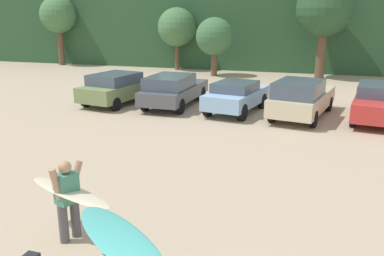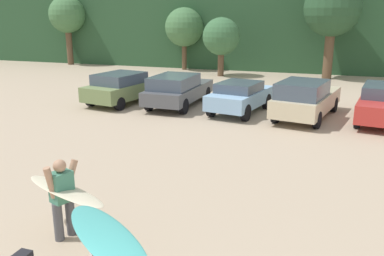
{
  "view_description": "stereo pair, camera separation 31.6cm",
  "coord_description": "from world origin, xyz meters",
  "px_view_note": "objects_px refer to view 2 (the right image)",
  "views": [
    {
      "loc": [
        2.43,
        -2.96,
        4.34
      ],
      "look_at": [
        -1.01,
        8.23,
        1.05
      ],
      "focal_mm": 38.41,
      "sensor_mm": 36.0,
      "label": 1
    },
    {
      "loc": [
        2.73,
        -2.86,
        4.34
      ],
      "look_at": [
        -1.01,
        8.23,
        1.05
      ],
      "focal_mm": 38.41,
      "sensor_mm": 36.0,
      "label": 2
    }
  ],
  "objects_px": {
    "parked_car_sky_blue": "(240,96)",
    "parked_car_champagne": "(306,98)",
    "surfboard_teal": "(107,237)",
    "parked_car_red": "(384,102)",
    "person_adult": "(62,194)",
    "parked_car_dark_gray": "(178,89)",
    "surfboard_cream": "(65,190)",
    "parked_car_olive_green": "(122,87)"
  },
  "relations": [
    {
      "from": "parked_car_red",
      "to": "surfboard_cream",
      "type": "relative_size",
      "value": 2.11
    },
    {
      "from": "person_adult",
      "to": "parked_car_sky_blue",
      "type": "bearing_deg",
      "value": -74.95
    },
    {
      "from": "parked_car_champagne",
      "to": "parked_car_red",
      "type": "bearing_deg",
      "value": -68.76
    },
    {
      "from": "surfboard_cream",
      "to": "parked_car_sky_blue",
      "type": "bearing_deg",
      "value": -73.03
    },
    {
      "from": "surfboard_cream",
      "to": "surfboard_teal",
      "type": "height_order",
      "value": "surfboard_teal"
    },
    {
      "from": "surfboard_teal",
      "to": "person_adult",
      "type": "bearing_deg",
      "value": -3.58
    },
    {
      "from": "parked_car_sky_blue",
      "to": "surfboard_cream",
      "type": "height_order",
      "value": "parked_car_sky_blue"
    },
    {
      "from": "parked_car_champagne",
      "to": "surfboard_cream",
      "type": "xyz_separation_m",
      "value": [
        -3.82,
        -11.43,
        0.15
      ]
    },
    {
      "from": "person_adult",
      "to": "parked_car_champagne",
      "type": "bearing_deg",
      "value": -88.5
    },
    {
      "from": "surfboard_cream",
      "to": "parked_car_dark_gray",
      "type": "bearing_deg",
      "value": -58.03
    },
    {
      "from": "parked_car_sky_blue",
      "to": "parked_car_champagne",
      "type": "height_order",
      "value": "parked_car_champagne"
    },
    {
      "from": "parked_car_sky_blue",
      "to": "surfboard_teal",
      "type": "xyz_separation_m",
      "value": [
        0.97,
        -13.3,
        0.57
      ]
    },
    {
      "from": "parked_car_sky_blue",
      "to": "surfboard_teal",
      "type": "height_order",
      "value": "parked_car_sky_blue"
    },
    {
      "from": "parked_car_dark_gray",
      "to": "parked_car_red",
      "type": "relative_size",
      "value": 0.97
    },
    {
      "from": "parked_car_olive_green",
      "to": "surfboard_cream",
      "type": "relative_size",
      "value": 1.85
    },
    {
      "from": "parked_car_champagne",
      "to": "surfboard_teal",
      "type": "relative_size",
      "value": 2.27
    },
    {
      "from": "parked_car_champagne",
      "to": "parked_car_dark_gray",
      "type": "bearing_deg",
      "value": 96.21
    },
    {
      "from": "parked_car_olive_green",
      "to": "surfboard_teal",
      "type": "relative_size",
      "value": 1.98
    },
    {
      "from": "parked_car_champagne",
      "to": "person_adult",
      "type": "distance_m",
      "value": 12.09
    },
    {
      "from": "parked_car_sky_blue",
      "to": "person_adult",
      "type": "height_order",
      "value": "person_adult"
    },
    {
      "from": "parked_car_sky_blue",
      "to": "parked_car_olive_green",
      "type": "bearing_deg",
      "value": 99.25
    },
    {
      "from": "parked_car_champagne",
      "to": "surfboard_teal",
      "type": "bearing_deg",
      "value": -176.89
    },
    {
      "from": "parked_car_dark_gray",
      "to": "parked_car_red",
      "type": "xyz_separation_m",
      "value": [
        9.04,
        0.03,
        -0.03
      ]
    },
    {
      "from": "parked_car_dark_gray",
      "to": "person_adult",
      "type": "distance_m",
      "value": 12.15
    },
    {
      "from": "parked_car_champagne",
      "to": "surfboard_cream",
      "type": "relative_size",
      "value": 2.13
    },
    {
      "from": "person_adult",
      "to": "surfboard_teal",
      "type": "height_order",
      "value": "person_adult"
    },
    {
      "from": "parked_car_red",
      "to": "parked_car_champagne",
      "type": "bearing_deg",
      "value": 108.4
    },
    {
      "from": "parked_car_red",
      "to": "surfboard_teal",
      "type": "bearing_deg",
      "value": 168.49
    },
    {
      "from": "person_adult",
      "to": "surfboard_teal",
      "type": "bearing_deg",
      "value": 159.38
    },
    {
      "from": "person_adult",
      "to": "surfboard_teal",
      "type": "relative_size",
      "value": 0.74
    },
    {
      "from": "parked_car_red",
      "to": "parked_car_sky_blue",
      "type": "bearing_deg",
      "value": 102.49
    },
    {
      "from": "parked_car_olive_green",
      "to": "surfboard_cream",
      "type": "xyz_separation_m",
      "value": [
        4.97,
        -11.68,
        0.21
      ]
    },
    {
      "from": "parked_car_red",
      "to": "person_adult",
      "type": "xyz_separation_m",
      "value": [
        -6.95,
        -12.0,
        0.14
      ]
    },
    {
      "from": "person_adult",
      "to": "surfboard_cream",
      "type": "bearing_deg",
      "value": -127.4
    },
    {
      "from": "parked_car_olive_green",
      "to": "surfboard_teal",
      "type": "distance_m",
      "value": 15.12
    },
    {
      "from": "person_adult",
      "to": "surfboard_teal",
      "type": "distance_m",
      "value": 2.67
    },
    {
      "from": "parked_car_dark_gray",
      "to": "surfboard_teal",
      "type": "distance_m",
      "value": 14.3
    },
    {
      "from": "surfboard_cream",
      "to": "parked_car_olive_green",
      "type": "bearing_deg",
      "value": -45.08
    },
    {
      "from": "parked_car_dark_gray",
      "to": "surfboard_teal",
      "type": "xyz_separation_m",
      "value": [
        4.09,
        -13.69,
        0.52
      ]
    },
    {
      "from": "parked_car_sky_blue",
      "to": "surfboard_cream",
      "type": "xyz_separation_m",
      "value": [
        -0.99,
        -11.54,
        0.24
      ]
    },
    {
      "from": "parked_car_olive_green",
      "to": "surfboard_teal",
      "type": "bearing_deg",
      "value": -142.17
    },
    {
      "from": "person_adult",
      "to": "surfboard_teal",
      "type": "xyz_separation_m",
      "value": [
        2.0,
        -1.72,
        0.41
      ]
    }
  ]
}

